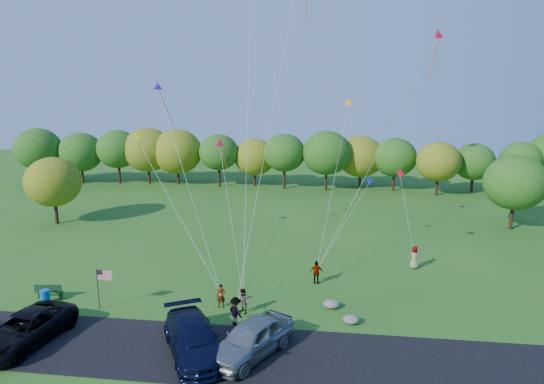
{
  "coord_description": "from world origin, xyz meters",
  "views": [
    {
      "loc": [
        6.26,
        -27.04,
        14.3
      ],
      "look_at": [
        2.02,
        6.0,
        6.75
      ],
      "focal_mm": 32.0,
      "sensor_mm": 36.0,
      "label": 1
    }
  ],
  "objects": [
    {
      "name": "flag_assembly",
      "position": [
        -8.13,
        0.11,
        2.08
      ],
      "size": [
        1.01,
        0.66,
        2.75
      ],
      "color": "black",
      "rests_on": "ground"
    },
    {
      "name": "minivan_dark",
      "position": [
        -10.52,
        -4.44,
        0.91
      ],
      "size": [
        3.85,
        6.54,
        1.71
      ],
      "primitive_type": "imported",
      "rotation": [
        0.0,
        0.0,
        -0.17
      ],
      "color": "black",
      "rests_on": "asphalt_lane"
    },
    {
      "name": "treeline",
      "position": [
        1.64,
        36.06,
        4.47
      ],
      "size": [
        74.8,
        27.22,
        7.57
      ],
      "color": "#3A2315",
      "rests_on": "ground"
    },
    {
      "name": "trash_barrel",
      "position": [
        -12.42,
        0.48,
        0.46
      ],
      "size": [
        0.62,
        0.62,
        0.92
      ],
      "primitive_type": "cylinder",
      "color": "#0B56B2",
      "rests_on": "ground"
    },
    {
      "name": "minivan_navy",
      "position": [
        -0.87,
        -4.35,
        0.97
      ],
      "size": [
        5.17,
        6.7,
        1.81
      ],
      "primitive_type": "imported",
      "rotation": [
        0.0,
        0.0,
        0.49
      ],
      "color": "black",
      "rests_on": "asphalt_lane"
    },
    {
      "name": "ground",
      "position": [
        0.0,
        0.0,
        0.0
      ],
      "size": [
        140.0,
        140.0,
        0.0
      ],
      "primitive_type": "plane",
      "color": "#2B611B",
      "rests_on": "ground"
    },
    {
      "name": "flyer_d",
      "position": [
        5.28,
        6.03,
        0.85
      ],
      "size": [
        1.0,
        0.42,
        1.71
      ],
      "primitive_type": "imported",
      "rotation": [
        0.0,
        0.0,
        3.14
      ],
      "color": "#4C4C59",
      "rests_on": "ground"
    },
    {
      "name": "park_bench",
      "position": [
        -12.58,
        1.22,
        0.54
      ],
      "size": [
        1.84,
        0.57,
        1.02
      ],
      "rotation": [
        0.0,
        0.0,
        0.13
      ],
      "color": "#14391C",
      "rests_on": "ground"
    },
    {
      "name": "flyer_c",
      "position": [
        0.69,
        -0.8,
        0.89
      ],
      "size": [
        1.3,
        1.26,
        1.78
      ],
      "primitive_type": "imported",
      "rotation": [
        0.0,
        0.0,
        2.4
      ],
      "color": "#4C4C59",
      "rests_on": "ground"
    },
    {
      "name": "flyer_e",
      "position": [
        12.78,
        9.98,
        0.9
      ],
      "size": [
        1.01,
        0.8,
        1.81
      ],
      "primitive_type": "imported",
      "rotation": [
        0.0,
        0.0,
        2.85
      ],
      "color": "#4C4C59",
      "rests_on": "ground"
    },
    {
      "name": "flyer_a",
      "position": [
        -0.72,
        1.39,
        0.79
      ],
      "size": [
        0.62,
        0.44,
        1.58
      ],
      "primitive_type": "imported",
      "rotation": [
        0.0,
        0.0,
        0.11
      ],
      "color": "#4C4C59",
      "rests_on": "ground"
    },
    {
      "name": "boulder_near",
      "position": [
        6.4,
        2.21,
        0.27
      ],
      "size": [
        1.09,
        0.85,
        0.54
      ],
      "primitive_type": "ellipsoid",
      "color": "gray",
      "rests_on": "ground"
    },
    {
      "name": "kites_aloft",
      "position": [
        2.68,
        14.84,
        18.65
      ],
      "size": [
        25.39,
        6.61,
        20.89
      ],
      "color": "#F7461B",
      "rests_on": "ground"
    },
    {
      "name": "boulder_far",
      "position": [
        7.61,
        0.27,
        0.26
      ],
      "size": [
        1.0,
        0.84,
        0.52
      ],
      "primitive_type": "ellipsoid",
      "color": "gray",
      "rests_on": "ground"
    },
    {
      "name": "flyer_b",
      "position": [
        0.86,
        0.72,
        0.82
      ],
      "size": [
        1.01,
        1.0,
        1.65
      ],
      "primitive_type": "imported",
      "rotation": [
        0.0,
        0.0,
        -0.77
      ],
      "color": "#4C4C59",
      "rests_on": "ground"
    },
    {
      "name": "minivan_silver",
      "position": [
        2.19,
        -4.03,
        1.02
      ],
      "size": [
        4.74,
        6.02,
        1.92
      ],
      "primitive_type": "imported",
      "rotation": [
        0.0,
        0.0,
        -0.51
      ],
      "color": "gray",
      "rests_on": "asphalt_lane"
    },
    {
      "name": "asphalt_lane",
      "position": [
        0.0,
        -4.0,
        0.03
      ],
      "size": [
        44.0,
        6.0,
        0.06
      ],
      "primitive_type": "cube",
      "color": "black",
      "rests_on": "ground"
    }
  ]
}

